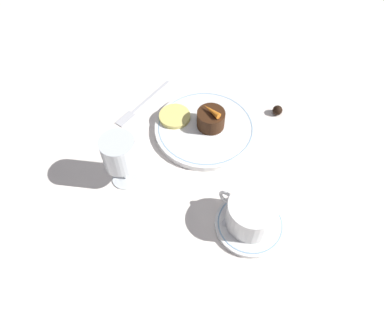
{
  "coord_description": "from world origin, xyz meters",
  "views": [
    {
      "loc": [
        -0.32,
        0.46,
        0.68
      ],
      "look_at": [
        -0.05,
        0.1,
        0.04
      ],
      "focal_mm": 35.0,
      "sensor_mm": 36.0,
      "label": 1
    }
  ],
  "objects_px": {
    "fork": "(139,107)",
    "dessert_cake": "(211,119)",
    "dinner_plate": "(204,128)",
    "coffee_cup": "(252,213)",
    "wine_glass": "(120,155)"
  },
  "relations": [
    {
      "from": "coffee_cup",
      "to": "dessert_cake",
      "type": "relative_size",
      "value": 1.9
    },
    {
      "from": "fork",
      "to": "dessert_cake",
      "type": "bearing_deg",
      "value": -165.46
    },
    {
      "from": "dinner_plate",
      "to": "coffee_cup",
      "type": "xyz_separation_m",
      "value": [
        -0.21,
        0.15,
        0.04
      ]
    },
    {
      "from": "fork",
      "to": "dessert_cake",
      "type": "relative_size",
      "value": 2.93
    },
    {
      "from": "dinner_plate",
      "to": "fork",
      "type": "height_order",
      "value": "dinner_plate"
    },
    {
      "from": "dinner_plate",
      "to": "coffee_cup",
      "type": "bearing_deg",
      "value": 145.26
    },
    {
      "from": "fork",
      "to": "wine_glass",
      "type": "bearing_deg",
      "value": 123.16
    },
    {
      "from": "wine_glass",
      "to": "dessert_cake",
      "type": "bearing_deg",
      "value": -106.95
    },
    {
      "from": "fork",
      "to": "dessert_cake",
      "type": "xyz_separation_m",
      "value": [
        -0.18,
        -0.05,
        0.03
      ]
    },
    {
      "from": "coffee_cup",
      "to": "wine_glass",
      "type": "distance_m",
      "value": 0.28
    },
    {
      "from": "wine_glass",
      "to": "dessert_cake",
      "type": "xyz_separation_m",
      "value": [
        -0.07,
        -0.22,
        -0.05
      ]
    },
    {
      "from": "wine_glass",
      "to": "dinner_plate",
      "type": "bearing_deg",
      "value": -105.22
    },
    {
      "from": "fork",
      "to": "dessert_cake",
      "type": "distance_m",
      "value": 0.19
    },
    {
      "from": "dinner_plate",
      "to": "dessert_cake",
      "type": "relative_size",
      "value": 3.67
    },
    {
      "from": "dessert_cake",
      "to": "dinner_plate",
      "type": "bearing_deg",
      "value": 45.95
    }
  ]
}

